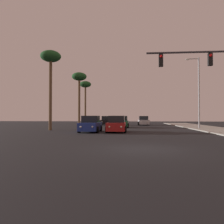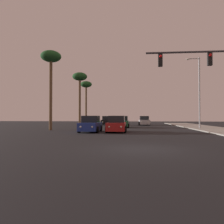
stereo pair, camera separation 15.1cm
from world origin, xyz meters
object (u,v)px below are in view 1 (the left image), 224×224
Objects in this scene: car_green at (122,122)px; car_silver at (143,121)px; palm_tree_mid at (79,80)px; car_black at (107,121)px; car_blue at (91,125)px; street_lamp at (198,89)px; palm_tree_far at (85,87)px; palm_tree_near at (51,61)px; traffic_light_mast at (217,73)px; car_red at (117,125)px.

car_silver is at bearing -111.28° from car_green.
car_black is at bearing 54.92° from palm_tree_mid.
street_lamp reaches higher than car_blue.
palm_tree_near is at bearing -89.99° from palm_tree_far.
traffic_light_mast is 0.80× the size of palm_tree_mid.
car_blue is (0.30, -18.04, 0.00)m from car_black.
palm_tree_far is (-5.26, 22.50, 7.05)m from car_blue.
traffic_light_mast is at bearing 148.54° from car_blue.
palm_tree_mid is (-14.41, 18.94, 2.92)m from traffic_light_mast.
traffic_light_mast is 0.78× the size of palm_tree_far.
car_black is 0.48× the size of street_lamp.
car_blue is 12.71m from traffic_light_mast.
traffic_light_mast is (10.52, -24.48, 3.95)m from car_black.
palm_tree_far is (-17.94, 16.43, 2.70)m from street_lamp.
car_green is 0.48× the size of palm_tree_far.
car_black is at bearing 113.25° from traffic_light_mast.
car_red is at bearing 138.89° from traffic_light_mast.
car_silver is at bearing 29.14° from palm_tree_mid.
street_lamp is at bearing 138.75° from car_black.
car_red is 11.11m from palm_tree_near.
car_black is 1.00× the size of car_blue.
traffic_light_mast reaches higher than car_blue.
car_black is 1.00× the size of car_green.
car_green is 0.62× the size of traffic_light_mast.
palm_tree_near is (-15.48, 8.94, 3.44)m from traffic_light_mast.
car_blue is (-2.70, -0.13, 0.00)m from car_red.
palm_tree_near is 10.07m from palm_tree_mid.
palm_tree_near reaches higher than car_blue.
car_blue is 0.49× the size of palm_tree_mid.
palm_tree_mid is at bearing 159.15° from street_lamp.
car_silver is at bearing -101.61° from car_red.
street_lamp is (6.14, -12.42, 4.36)m from car_silver.
car_silver is at bearing 116.30° from street_lamp.
car_green is at bearing 159.94° from street_lamp.
palm_tree_near is (-17.94, -3.57, 3.03)m from street_lamp.
car_red is at bearing -16.60° from palm_tree_near.
palm_tree_near reaches higher than palm_tree_far.
car_silver is 14.09m from palm_tree_mid.
palm_tree_near is at bearing 150.00° from traffic_light_mast.
car_black is at bearing -80.28° from car_red.
palm_tree_near is 1.04× the size of palm_tree_far.
street_lamp is at bearing -42.48° from palm_tree_far.
car_green is 9.53m from car_red.
car_red is 0.49× the size of palm_tree_mid.
car_green and car_red have the same top height.
car_blue is at bearing 92.39° from car_black.
traffic_light_mast is at bearing -30.00° from palm_tree_near.
street_lamp is at bearing -153.68° from car_blue.
palm_tree_far reaches higher than car_red.
car_red is 1.00× the size of car_silver.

